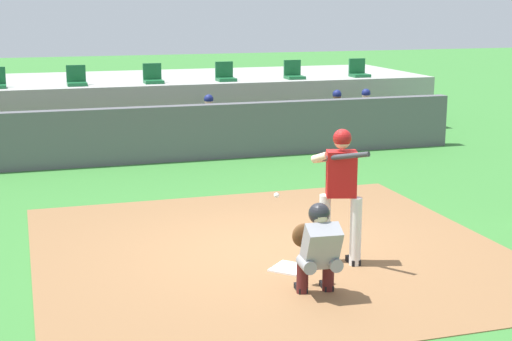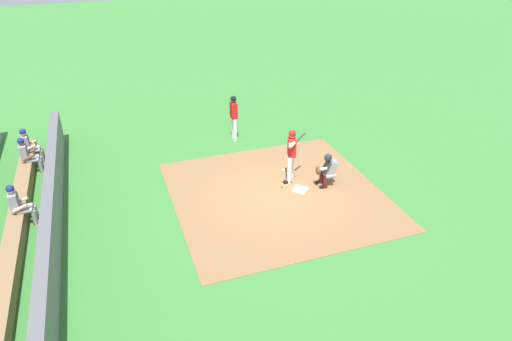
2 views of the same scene
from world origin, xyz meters
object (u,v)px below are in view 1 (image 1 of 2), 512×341
Objects in this scene: home_plate at (290,268)px; dugout_player_2 at (368,115)px; stadium_seat_2 at (77,80)px; batter_at_plate at (340,188)px; stadium_seat_4 at (225,75)px; catcher_crouched at (318,246)px; stadium_seat_5 at (294,74)px; dugout_player_1 at (339,116)px; stadium_seat_3 at (153,78)px; dugout_player_0 at (210,122)px; stadium_seat_6 at (359,72)px.

home_plate is 0.34× the size of dugout_player_2.
dugout_player_2 is at bearing -16.74° from stadium_seat_2.
batter_at_plate is (0.69, 0.04, 1.01)m from home_plate.
stadium_seat_4 is (1.86, 10.18, 1.51)m from home_plate.
stadium_seat_5 is (3.71, 11.09, 0.93)m from catcher_crouched.
batter_at_plate is 8.81m from dugout_player_1.
batter_at_plate is at bearing -75.89° from stadium_seat_2.
stadium_seat_2 is at bearing 99.54° from catcher_crouched.
stadium_seat_3 is at bearing 157.48° from dugout_player_2.
stadium_seat_2 and stadium_seat_4 have the same top height.
stadium_seat_5 reaches higher than home_plate.
home_plate is 10.46m from stadium_seat_4.
dugout_player_0 is at bearing 180.00° from dugout_player_1.
dugout_player_1 is at bearing 0.00° from dugout_player_0.
dugout_player_1 is (4.13, 9.06, 0.07)m from catcher_crouched.
stadium_seat_4 is at bearing 0.00° from stadium_seat_3.
catcher_crouched is 10.30m from dugout_player_2.
catcher_crouched is 3.93× the size of stadium_seat_2.
dugout_player_2 is 2.31m from stadium_seat_6.
dugout_player_1 is 4.69m from stadium_seat_3.
dugout_player_2 is at bearing 0.00° from dugout_player_0.
dugout_player_1 is at bearing 66.94° from batter_at_plate.
home_plate is at bearing -110.05° from stadium_seat_5.
catcher_crouched is 11.28m from stadium_seat_4.
stadium_seat_5 reaches higher than catcher_crouched.
batter_at_plate is 9.14m from dugout_player_2.
dugout_player_1 is 2.71× the size of stadium_seat_2.
stadium_seat_2 is 3.71m from stadium_seat_4.
batter_at_plate is at bearing -117.49° from dugout_player_2.
stadium_seat_6 is at bearing 54.89° from dugout_player_1.
dugout_player_0 is at bearing 83.34° from home_plate.
dugout_player_1 is (3.45, 8.10, -0.36)m from batter_at_plate.
stadium_seat_5 reaches higher than dugout_player_1.
stadium_seat_3 is at bearing 180.00° from stadium_seat_6.
home_plate is 0.92× the size of stadium_seat_5.
stadium_seat_4 is 1.00× the size of stadium_seat_5.
dugout_player_0 and dugout_player_1 have the same top height.
stadium_seat_4 is (3.71, 0.00, 0.00)m from stadium_seat_2.
batter_at_plate is 8.12m from dugout_player_0.
dugout_player_2 is 3.77m from stadium_seat_4.
dugout_player_2 is (0.77, 0.00, 0.00)m from dugout_player_1.
batter_at_plate reaches higher than dugout_player_0.
home_plate is at bearing -118.69° from stadium_seat_6.
stadium_seat_2 is at bearing 144.08° from dugout_player_0.
stadium_seat_5 is at bearing 69.95° from home_plate.
dugout_player_1 is 3.18m from stadium_seat_4.
stadium_seat_3 is 1.00× the size of stadium_seat_6.
stadium_seat_5 is at bearing 36.37° from dugout_player_0.
home_plate is 10.94m from stadium_seat_5.
stadium_seat_3 reaches higher than dugout_player_0.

